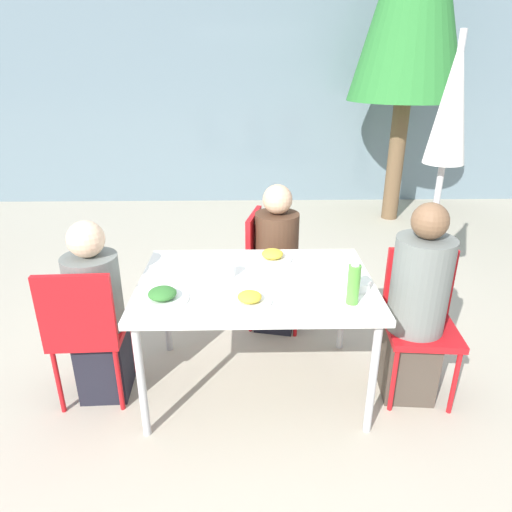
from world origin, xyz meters
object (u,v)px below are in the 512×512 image
(bottle, at_px, (354,284))
(closed_umbrella, at_px, (448,130))
(person_far, at_px, (276,263))
(chair_left, at_px, (85,326))
(person_left, at_px, (98,317))
(salad_bowl, at_px, (353,283))
(person_right, at_px, (416,310))
(drinking_cup, at_px, (228,269))
(chair_far, at_px, (267,260))
(chair_right, at_px, (420,312))

(bottle, bearing_deg, closed_umbrella, 51.20)
(person_far, relative_size, closed_umbrella, 0.54)
(chair_left, bearing_deg, bottle, -8.53)
(person_left, bearing_deg, salad_bowl, -4.48)
(person_right, bearing_deg, bottle, 29.83)
(drinking_cup, height_order, salad_bowl, drinking_cup)
(chair_left, distance_m, chair_far, 1.39)
(closed_umbrella, bearing_deg, chair_far, 175.55)
(person_right, distance_m, person_far, 1.09)
(person_right, distance_m, chair_far, 1.19)
(chair_far, bearing_deg, chair_left, -36.80)
(person_far, xyz_separation_m, bottle, (0.33, -0.99, 0.32))
(chair_left, xyz_separation_m, closed_umbrella, (2.23, 0.81, 0.96))
(chair_left, relative_size, chair_right, 1.00)
(salad_bowl, bearing_deg, person_right, 1.71)
(chair_left, height_order, bottle, bottle)
(chair_far, relative_size, person_far, 0.79)
(person_right, bearing_deg, chair_left, 6.19)
(chair_left, relative_size, chair_far, 1.00)
(chair_far, xyz_separation_m, drinking_cup, (-0.26, -0.72, 0.26))
(closed_umbrella, bearing_deg, chair_left, -160.11)
(person_right, height_order, chair_far, person_right)
(chair_left, distance_m, chair_right, 1.94)
(chair_far, bearing_deg, person_far, 57.98)
(person_far, xyz_separation_m, closed_umbrella, (1.10, -0.02, 0.95))
(person_right, height_order, bottle, person_right)
(person_far, bearing_deg, salad_bowl, 37.66)
(person_left, relative_size, closed_umbrella, 0.54)
(chair_right, xyz_separation_m, chair_far, (-0.88, 0.78, 0.00))
(salad_bowl, bearing_deg, person_far, 114.73)
(person_right, height_order, drinking_cup, person_right)
(person_left, bearing_deg, person_right, -3.67)
(chair_right, distance_m, chair_far, 1.18)
(person_far, height_order, salad_bowl, person_far)
(person_right, relative_size, salad_bowl, 6.28)
(chair_right, relative_size, person_far, 0.79)
(person_far, bearing_deg, closed_umbrella, 101.66)
(person_far, distance_m, salad_bowl, 0.92)
(chair_right, distance_m, person_far, 1.08)
(person_right, bearing_deg, closed_umbrella, -109.49)
(chair_far, bearing_deg, person_left, -38.22)
(chair_left, relative_size, closed_umbrella, 0.43)
(drinking_cup, bearing_deg, chair_right, -3.02)
(chair_left, height_order, chair_right, same)
(closed_umbrella, height_order, bottle, closed_umbrella)
(salad_bowl, bearing_deg, chair_left, -178.98)
(drinking_cup, bearing_deg, person_left, -173.10)
(closed_umbrella, xyz_separation_m, bottle, (-0.78, -0.97, -0.63))
(drinking_cup, bearing_deg, salad_bowl, -11.90)
(person_left, xyz_separation_m, bottle, (1.41, -0.24, 0.32))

